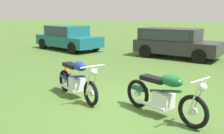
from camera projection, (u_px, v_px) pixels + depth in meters
The scene contains 6 objects.
ground_plane at pixel (121, 105), 6.12m from camera, with size 120.00×120.00×0.00m, color #476B2D.
motorcycle_blue at pixel (77, 80), 6.54m from camera, with size 1.81×1.25×1.02m.
motorcycle_green at pixel (164, 95), 5.34m from camera, with size 1.96×1.16×1.02m.
car_teal at pixel (68, 36), 15.10m from camera, with size 4.65×3.10×1.43m.
car_charcoal at pixel (174, 41), 12.45m from camera, with size 4.25×2.43×1.43m.
traffic_cone at pixel (66, 67), 9.06m from camera, with size 0.25×0.25×0.59m.
Camera 1 is at (2.17, -5.37, 2.19)m, focal length 40.70 mm.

